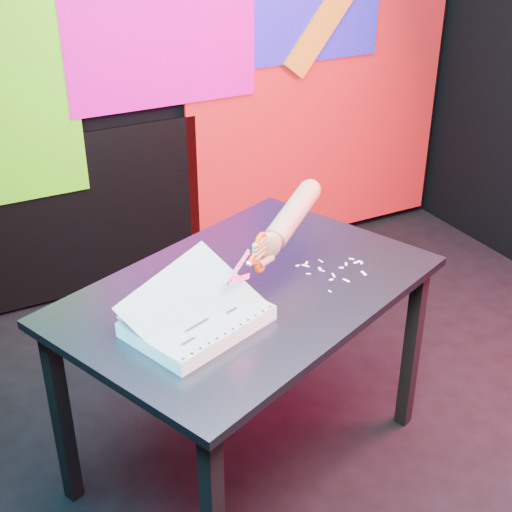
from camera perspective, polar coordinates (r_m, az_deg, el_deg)
room at (r=2.35m, az=11.64°, el=12.90°), size 3.01×3.01×2.71m
backdrop at (r=3.69m, az=-2.63°, el=12.71°), size 2.88×0.05×2.08m
work_table at (r=2.40m, az=-0.65°, el=-4.27°), size 1.43×1.21×0.75m
printout_stack at (r=2.15m, az=-4.70°, el=-5.14°), size 0.47×0.40×0.21m
scissors at (r=2.26m, az=0.19°, el=0.08°), size 0.21×0.15×0.14m
hand_forearm at (r=2.42m, az=2.66°, el=3.01°), size 0.39×0.28×0.16m
paper_clippings at (r=2.47m, az=6.27°, el=-1.02°), size 0.23×0.22×0.00m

